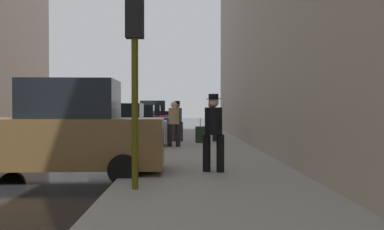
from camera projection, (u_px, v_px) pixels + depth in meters
sidewalk at (210, 173)px, 10.09m from camera, size 4.00×40.00×0.15m
parked_bronze_suv at (64, 133)px, 9.77m from camera, size 4.63×2.12×2.25m
parked_silver_sedan at (114, 128)px, 16.65m from camera, size 4.22×2.10×1.79m
parked_blue_sedan at (134, 122)px, 23.50m from camera, size 4.22×2.10×1.79m
parked_red_hatchback at (145, 119)px, 30.03m from camera, size 4.22×2.10×1.79m
parked_black_suv at (151, 115)px, 36.18m from camera, size 4.64×2.15×2.25m
fire_hydrant at (157, 139)px, 15.15m from camera, size 0.42×0.22×0.70m
traffic_light at (135, 43)px, 7.63m from camera, size 0.32×0.32×3.60m
pedestrian_in_red_jacket at (211, 120)px, 18.88m from camera, size 0.52×0.44×1.71m
pedestrian_with_fedora at (213, 129)px, 9.73m from camera, size 0.53×0.50×1.78m
pedestrian_with_beanie at (177, 119)px, 18.76m from camera, size 0.51×0.43×1.78m
pedestrian_in_tan_coat at (174, 121)px, 16.18m from camera, size 0.51×0.43×1.71m
rolling_suitcase at (200, 134)px, 18.19m from camera, size 0.44×0.61×1.04m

